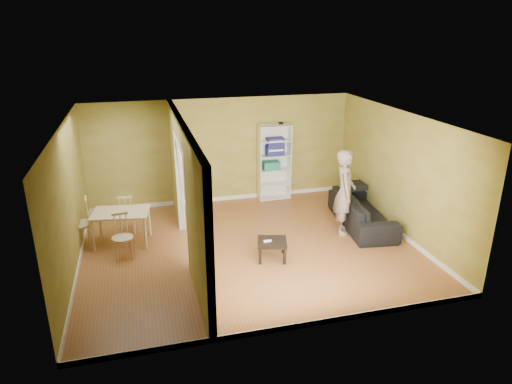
{
  "coord_description": "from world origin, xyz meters",
  "views": [
    {
      "loc": [
        -1.97,
        -8.03,
        4.2
      ],
      "look_at": [
        0.2,
        0.2,
        1.1
      ],
      "focal_mm": 32.0,
      "sensor_mm": 36.0,
      "label": 1
    }
  ],
  "objects_px": {
    "dining_table": "(121,215)",
    "chair_near": "(122,237)",
    "person": "(345,185)",
    "sofa": "(362,207)",
    "bookshelf": "(274,162)",
    "chair_far": "(126,213)",
    "coffee_table": "(272,244)",
    "chair_left": "(79,223)"
  },
  "relations": [
    {
      "from": "sofa",
      "to": "bookshelf",
      "type": "bearing_deg",
      "value": 39.93
    },
    {
      "from": "dining_table",
      "to": "chair_near",
      "type": "xyz_separation_m",
      "value": [
        0.02,
        -0.65,
        -0.18
      ]
    },
    {
      "from": "person",
      "to": "chair_left",
      "type": "relative_size",
      "value": 2.1
    },
    {
      "from": "chair_left",
      "to": "chair_far",
      "type": "xyz_separation_m",
      "value": [
        0.9,
        0.5,
        -0.08
      ]
    },
    {
      "from": "person",
      "to": "bookshelf",
      "type": "relative_size",
      "value": 1.12
    },
    {
      "from": "chair_near",
      "to": "chair_far",
      "type": "distance_m",
      "value": 1.21
    },
    {
      "from": "person",
      "to": "chair_near",
      "type": "distance_m",
      "value": 4.6
    },
    {
      "from": "dining_table",
      "to": "chair_left",
      "type": "xyz_separation_m",
      "value": [
        -0.81,
        0.06,
        -0.1
      ]
    },
    {
      "from": "sofa",
      "to": "chair_far",
      "type": "xyz_separation_m",
      "value": [
        -5.06,
        0.99,
        0.0
      ]
    },
    {
      "from": "person",
      "to": "dining_table",
      "type": "relative_size",
      "value": 1.95
    },
    {
      "from": "chair_far",
      "to": "coffee_table",
      "type": "bearing_deg",
      "value": 144.8
    },
    {
      "from": "person",
      "to": "dining_table",
      "type": "distance_m",
      "value": 4.65
    },
    {
      "from": "dining_table",
      "to": "chair_near",
      "type": "height_order",
      "value": "chair_near"
    },
    {
      "from": "coffee_table",
      "to": "chair_left",
      "type": "bearing_deg",
      "value": 157.41
    },
    {
      "from": "coffee_table",
      "to": "dining_table",
      "type": "relative_size",
      "value": 0.5
    },
    {
      "from": "bookshelf",
      "to": "chair_far",
      "type": "bearing_deg",
      "value": -162.06
    },
    {
      "from": "person",
      "to": "chair_far",
      "type": "relative_size",
      "value": 2.47
    },
    {
      "from": "chair_far",
      "to": "dining_table",
      "type": "bearing_deg",
      "value": 81.84
    },
    {
      "from": "coffee_table",
      "to": "chair_far",
      "type": "bearing_deg",
      "value": 143.4
    },
    {
      "from": "bookshelf",
      "to": "dining_table",
      "type": "height_order",
      "value": "bookshelf"
    },
    {
      "from": "person",
      "to": "bookshelf",
      "type": "bearing_deg",
      "value": 39.84
    },
    {
      "from": "person",
      "to": "bookshelf",
      "type": "height_order",
      "value": "person"
    },
    {
      "from": "person",
      "to": "chair_far",
      "type": "bearing_deg",
      "value": 95.53
    },
    {
      "from": "bookshelf",
      "to": "chair_left",
      "type": "bearing_deg",
      "value": -159.79
    },
    {
      "from": "dining_table",
      "to": "chair_far",
      "type": "xyz_separation_m",
      "value": [
        0.09,
        0.56,
        -0.18
      ]
    },
    {
      "from": "person",
      "to": "chair_far",
      "type": "xyz_separation_m",
      "value": [
        -4.49,
        1.21,
        -0.64
      ]
    },
    {
      "from": "sofa",
      "to": "bookshelf",
      "type": "relative_size",
      "value": 1.19
    },
    {
      "from": "bookshelf",
      "to": "sofa",
      "type": "bearing_deg",
      "value": -57.16
    },
    {
      "from": "sofa",
      "to": "chair_far",
      "type": "relative_size",
      "value": 2.62
    },
    {
      "from": "chair_left",
      "to": "chair_near",
      "type": "bearing_deg",
      "value": 44.43
    },
    {
      "from": "dining_table",
      "to": "chair_far",
      "type": "distance_m",
      "value": 0.59
    },
    {
      "from": "person",
      "to": "coffee_table",
      "type": "bearing_deg",
      "value": 133.6
    },
    {
      "from": "coffee_table",
      "to": "chair_far",
      "type": "height_order",
      "value": "chair_far"
    },
    {
      "from": "bookshelf",
      "to": "coffee_table",
      "type": "relative_size",
      "value": 3.51
    },
    {
      "from": "chair_near",
      "to": "person",
      "type": "bearing_deg",
      "value": -5.03
    },
    {
      "from": "coffee_table",
      "to": "sofa",
      "type": "bearing_deg",
      "value": 22.68
    },
    {
      "from": "coffee_table",
      "to": "chair_left",
      "type": "xyz_separation_m",
      "value": [
        -3.57,
        1.49,
        0.2
      ]
    },
    {
      "from": "chair_near",
      "to": "chair_far",
      "type": "relative_size",
      "value": 1.0
    },
    {
      "from": "chair_left",
      "to": "bookshelf",
      "type": "bearing_deg",
      "value": 105.1
    },
    {
      "from": "sofa",
      "to": "dining_table",
      "type": "xyz_separation_m",
      "value": [
        -5.15,
        0.43,
        0.18
      ]
    },
    {
      "from": "chair_left",
      "to": "chair_far",
      "type": "bearing_deg",
      "value": 113.62
    },
    {
      "from": "bookshelf",
      "to": "dining_table",
      "type": "bearing_deg",
      "value": -155.07
    }
  ]
}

